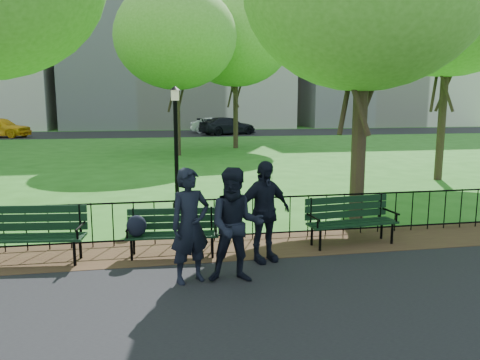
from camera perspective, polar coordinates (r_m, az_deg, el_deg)
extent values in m
plane|color=#2A681B|center=(7.79, -2.68, -11.81)|extent=(120.00, 120.00, 0.00)
cube|color=#372316|center=(9.19, -3.97, -8.36)|extent=(60.00, 1.60, 0.01)
cube|color=black|center=(42.30, -9.21, 5.60)|extent=(70.00, 9.00, 0.01)
cylinder|color=black|center=(9.45, -4.38, -2.43)|extent=(24.00, 0.04, 0.04)
cylinder|color=black|center=(9.63, -4.32, -6.86)|extent=(24.00, 0.04, 0.04)
cylinder|color=black|center=(9.55, -4.35, -4.96)|extent=(0.02, 0.02, 0.90)
cube|color=silver|center=(62.11, 16.15, 17.68)|extent=(20.00, 15.00, 24.00)
cube|color=black|center=(8.71, -8.24, -6.67)|extent=(1.71, 0.59, 0.04)
cube|color=black|center=(8.86, -8.21, -4.24)|extent=(1.67, 0.18, 0.42)
cylinder|color=black|center=(8.68, -13.09, -8.33)|extent=(0.05, 0.05, 0.42)
cylinder|color=black|center=(8.61, -3.38, -8.24)|extent=(0.05, 0.05, 0.42)
cylinder|color=black|center=(9.00, -12.81, -7.68)|extent=(0.05, 0.05, 0.42)
cylinder|color=black|center=(8.93, -3.46, -7.59)|extent=(0.05, 0.05, 0.42)
cylinder|color=black|center=(8.74, -13.47, -5.64)|extent=(0.08, 0.52, 0.04)
cylinder|color=black|center=(8.66, -3.01, -5.53)|extent=(0.08, 0.52, 0.04)
ellipsoid|color=black|center=(8.62, -12.50, -5.49)|extent=(0.38, 0.28, 0.39)
cube|color=black|center=(9.04, -24.41, -6.44)|extent=(1.96, 0.72, 0.04)
cube|color=black|center=(9.20, -23.97, -3.77)|extent=(1.91, 0.25, 0.48)
cylinder|color=black|center=(8.68, -19.53, -8.43)|extent=(0.05, 0.05, 0.48)
cylinder|color=black|center=(9.03, -18.89, -7.70)|extent=(0.05, 0.05, 0.48)
cylinder|color=black|center=(8.72, -18.88, -5.36)|extent=(0.11, 0.60, 0.04)
cube|color=black|center=(9.56, 13.57, -5.14)|extent=(1.87, 0.68, 0.04)
cube|color=black|center=(9.70, 12.87, -2.78)|extent=(1.82, 0.23, 0.46)
cylinder|color=black|center=(9.10, 9.75, -7.25)|extent=(0.05, 0.05, 0.46)
cylinder|color=black|center=(9.89, 18.04, -6.23)|extent=(0.05, 0.05, 0.46)
cylinder|color=black|center=(9.41, 8.76, -6.65)|extent=(0.05, 0.05, 0.46)
cylinder|color=black|center=(10.18, 16.87, -5.72)|extent=(0.05, 0.05, 0.46)
cylinder|color=black|center=(9.12, 8.91, -4.51)|extent=(0.10, 0.57, 0.04)
cylinder|color=black|center=(9.97, 17.90, -3.66)|extent=(0.10, 0.57, 0.04)
cylinder|color=black|center=(12.71, -7.63, -3.09)|extent=(0.25, 0.25, 0.15)
cylinder|color=black|center=(12.48, -7.77, 3.10)|extent=(0.11, 0.11, 2.91)
cube|color=beige|center=(12.41, -7.93, 10.21)|extent=(0.20, 0.20, 0.27)
cone|color=black|center=(12.41, -7.95, 11.04)|extent=(0.29, 0.29, 0.11)
cylinder|color=#2D2116|center=(11.60, 14.24, 3.49)|extent=(0.35, 0.35, 3.34)
cylinder|color=#2D2116|center=(18.49, 23.35, 6.23)|extent=(0.29, 0.29, 4.03)
cylinder|color=#2D2116|center=(25.00, -7.63, 7.25)|extent=(0.31, 0.31, 3.73)
ellipsoid|color=#56A030|center=(25.19, -7.85, 16.90)|extent=(6.29, 6.29, 5.35)
cylinder|color=#2D2116|center=(28.77, -0.54, 7.93)|extent=(0.30, 0.30, 4.04)
ellipsoid|color=#56A030|center=(29.00, -0.55, 16.98)|extent=(6.80, 6.80, 5.78)
imported|color=black|center=(7.37, -6.10, -5.56)|extent=(0.78, 0.65, 1.82)
imported|color=black|center=(7.34, -0.51, -5.56)|extent=(0.94, 0.57, 1.83)
imported|color=black|center=(8.28, 2.90, -3.86)|extent=(1.14, 0.75, 1.81)
imported|color=yellow|center=(41.98, -27.25, 5.76)|extent=(5.12, 3.35, 1.62)
imported|color=#B9BCC1|center=(42.51, -3.24, 6.66)|extent=(4.28, 1.78, 1.38)
imported|color=black|center=(40.52, -1.52, 6.61)|extent=(5.50, 3.78, 1.48)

